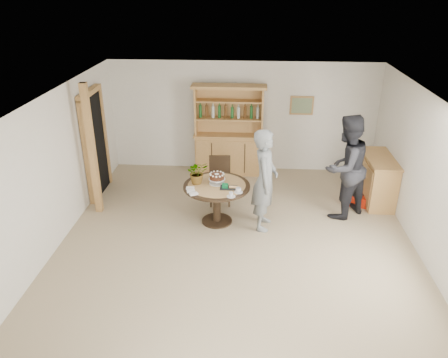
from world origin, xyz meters
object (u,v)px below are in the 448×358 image
at_px(sideboard, 377,179).
at_px(teen_boy, 265,180).
at_px(adult_person, 345,167).
at_px(dining_table, 217,192).
at_px(hutch, 229,144).
at_px(red_suitcase, 365,200).
at_px(dining_chair, 220,177).

relative_size(sideboard, teen_boy, 0.68).
bearing_deg(adult_person, sideboard, 178.55).
distance_m(dining_table, teen_boy, 0.91).
relative_size(sideboard, dining_table, 1.05).
distance_m(teen_boy, adult_person, 1.56).
height_order(dining_table, adult_person, adult_person).
height_order(sideboard, adult_person, adult_person).
bearing_deg(dining_table, hutch, 87.79).
relative_size(adult_person, red_suitcase, 2.85).
bearing_deg(adult_person, dining_chair, -49.74).
bearing_deg(dining_table, dining_chair, 90.47).
relative_size(hutch, sideboard, 1.62).
relative_size(sideboard, adult_person, 0.64).
xyz_separation_m(sideboard, dining_table, (-3.13, -1.06, 0.13)).
relative_size(dining_table, teen_boy, 0.65).
relative_size(dining_table, dining_chair, 1.27).
distance_m(dining_table, dining_chair, 0.83).
xyz_separation_m(hutch, sideboard, (3.04, -1.24, -0.22)).
bearing_deg(teen_boy, sideboard, -57.34).
bearing_deg(red_suitcase, teen_boy, -137.41).
height_order(dining_table, dining_chair, dining_chair).
distance_m(hutch, sideboard, 3.29).
relative_size(dining_chair, red_suitcase, 1.37).
bearing_deg(hutch, sideboard, -22.21).
relative_size(dining_table, adult_person, 0.61).
bearing_deg(dining_chair, red_suitcase, -4.30).
relative_size(dining_table, red_suitcase, 1.73).
bearing_deg(sideboard, dining_chair, -175.80).
xyz_separation_m(dining_chair, red_suitcase, (2.89, 0.03, -0.43)).
bearing_deg(dining_chair, dining_table, -94.46).
bearing_deg(dining_table, red_suitcase, 16.61).
distance_m(dining_chair, adult_person, 2.41).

